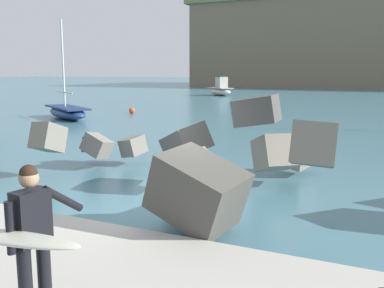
{
  "coord_description": "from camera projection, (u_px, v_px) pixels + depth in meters",
  "views": [
    {
      "loc": [
        4.65,
        -8.04,
        2.97
      ],
      "look_at": [
        0.6,
        0.5,
        1.4
      ],
      "focal_mm": 40.85,
      "sensor_mm": 36.0,
      "label": 1
    }
  ],
  "objects": [
    {
      "name": "breakwater_jetty",
      "position": [
        148.0,
        144.0,
        11.42
      ],
      "size": [
        31.75,
        7.11,
        2.78
      ],
      "color": "#605B56",
      "rests_on": "ground"
    },
    {
      "name": "boat_mid_left",
      "position": [
        220.0,
        90.0,
        54.33
      ],
      "size": [
        4.5,
        4.28,
        2.41
      ],
      "color": "beige",
      "rests_on": "ground"
    },
    {
      "name": "surfer_with_board",
      "position": [
        25.0,
        236.0,
        4.56
      ],
      "size": [
        2.12,
        1.32,
        1.78
      ],
      "color": "black",
      "rests_on": "walkway_path"
    },
    {
      "name": "mooring_buoy_inner",
      "position": [
        132.0,
        111.0,
        31.16
      ],
      "size": [
        0.44,
        0.44,
        0.44
      ],
      "color": "#E54C1E",
      "rests_on": "ground"
    },
    {
      "name": "ground_plane",
      "position": [
        158.0,
        208.0,
        9.62
      ],
      "size": [
        400.0,
        400.0,
        0.0
      ],
      "primitive_type": "plane",
      "color": "#42707F"
    },
    {
      "name": "walkway_path",
      "position": [
        13.0,
        280.0,
        6.03
      ],
      "size": [
        48.0,
        4.4,
        0.24
      ],
      "primitive_type": "cube",
      "color": "#B2ADA3",
      "rests_on": "ground"
    },
    {
      "name": "boat_near_right",
      "position": [
        67.0,
        112.0,
        27.69
      ],
      "size": [
        5.34,
        4.12,
        6.18
      ],
      "color": "navy",
      "rests_on": "ground"
    }
  ]
}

